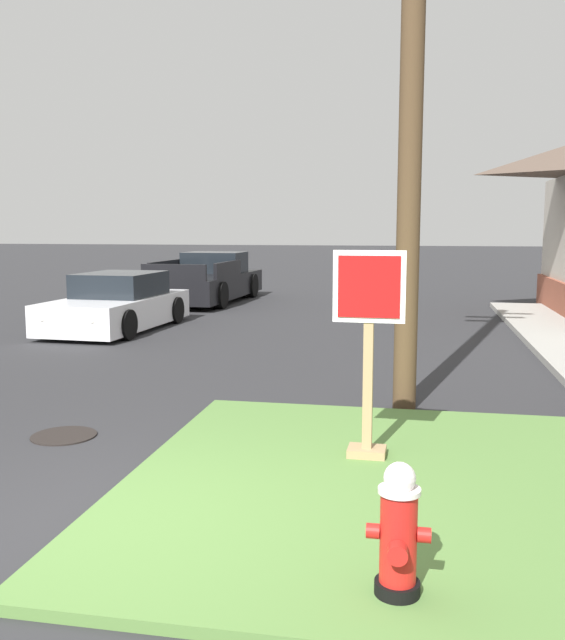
{
  "coord_description": "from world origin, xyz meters",
  "views": [
    {
      "loc": [
        2.26,
        -4.58,
        2.26
      ],
      "look_at": [
        0.78,
        3.18,
        1.2
      ],
      "focal_mm": 38.91,
      "sensor_mm": 36.0,
      "label": 1
    }
  ],
  "objects_px": {
    "fire_hydrant": "(398,533)",
    "utility_pole": "(414,2)",
    "stop_sign": "(368,361)",
    "parked_sedan_white": "(118,305)",
    "pickup_truck_black": "(208,281)",
    "manhole_cover": "(64,436)"
  },
  "relations": [
    {
      "from": "parked_sedan_white",
      "to": "pickup_truck_black",
      "type": "distance_m",
      "value": 5.9
    },
    {
      "from": "utility_pole",
      "to": "fire_hydrant",
      "type": "bearing_deg",
      "value": -89.59
    },
    {
      "from": "manhole_cover",
      "to": "utility_pole",
      "type": "relative_size",
      "value": 0.08
    },
    {
      "from": "manhole_cover",
      "to": "pickup_truck_black",
      "type": "height_order",
      "value": "pickup_truck_black"
    },
    {
      "from": "fire_hydrant",
      "to": "parked_sedan_white",
      "type": "relative_size",
      "value": 0.19
    },
    {
      "from": "stop_sign",
      "to": "utility_pole",
      "type": "xyz_separation_m",
      "value": [
        0.32,
        2.16,
        3.85
      ]
    },
    {
      "from": "fire_hydrant",
      "to": "manhole_cover",
      "type": "height_order",
      "value": "fire_hydrant"
    },
    {
      "from": "stop_sign",
      "to": "pickup_truck_black",
      "type": "xyz_separation_m",
      "value": [
        -5.75,
        13.74,
        -0.39
      ]
    },
    {
      "from": "fire_hydrant",
      "to": "stop_sign",
      "type": "distance_m",
      "value": 2.58
    },
    {
      "from": "manhole_cover",
      "to": "parked_sedan_white",
      "type": "relative_size",
      "value": 0.17
    },
    {
      "from": "fire_hydrant",
      "to": "utility_pole",
      "type": "distance_m",
      "value": 6.4
    },
    {
      "from": "fire_hydrant",
      "to": "pickup_truck_black",
      "type": "distance_m",
      "value": 17.35
    },
    {
      "from": "stop_sign",
      "to": "fire_hydrant",
      "type": "bearing_deg",
      "value": -81.94
    },
    {
      "from": "stop_sign",
      "to": "manhole_cover",
      "type": "relative_size",
      "value": 2.81
    },
    {
      "from": "manhole_cover",
      "to": "utility_pole",
      "type": "distance_m",
      "value": 6.34
    },
    {
      "from": "stop_sign",
      "to": "manhole_cover",
      "type": "bearing_deg",
      "value": 175.31
    },
    {
      "from": "utility_pole",
      "to": "parked_sedan_white",
      "type": "bearing_deg",
      "value": 138.22
    },
    {
      "from": "stop_sign",
      "to": "manhole_cover",
      "type": "height_order",
      "value": "stop_sign"
    },
    {
      "from": "parked_sedan_white",
      "to": "pickup_truck_black",
      "type": "relative_size",
      "value": 0.77
    },
    {
      "from": "utility_pole",
      "to": "pickup_truck_black",
      "type": "bearing_deg",
      "value": 117.67
    },
    {
      "from": "stop_sign",
      "to": "pickup_truck_black",
      "type": "relative_size",
      "value": 0.36
    },
    {
      "from": "parked_sedan_white",
      "to": "stop_sign",
      "type": "bearing_deg",
      "value": -52.42
    }
  ]
}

